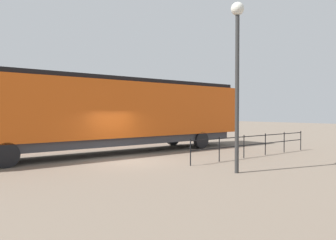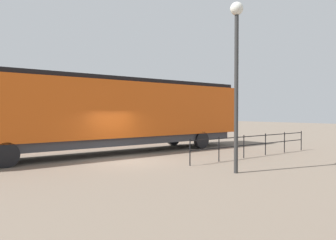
{
  "view_description": "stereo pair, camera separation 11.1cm",
  "coord_description": "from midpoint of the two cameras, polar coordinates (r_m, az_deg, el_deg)",
  "views": [
    {
      "loc": [
        13.53,
        -8.55,
        2.4
      ],
      "look_at": [
        -0.9,
        3.23,
        1.94
      ],
      "focal_mm": 35.05,
      "sensor_mm": 36.0,
      "label": 1
    },
    {
      "loc": [
        13.6,
        -8.46,
        2.4
      ],
      "look_at": [
        -0.9,
        3.23,
        1.94
      ],
      "focal_mm": 35.05,
      "sensor_mm": 36.0,
      "label": 2
    }
  ],
  "objects": [
    {
      "name": "ground_plane",
      "position": [
        16.19,
        -6.75,
        -7.13
      ],
      "size": [
        120.0,
        120.0,
        0.0
      ],
      "primitive_type": "plane",
      "color": "#756656"
    },
    {
      "name": "locomotive",
      "position": [
        19.39,
        -8.34,
        1.46
      ],
      "size": [
        3.19,
        18.38,
        4.33
      ],
      "color": "#D15114",
      "rests_on": "ground_plane"
    },
    {
      "name": "lamp_post",
      "position": [
        13.27,
        12.06,
        11.02
      ],
      "size": [
        0.51,
        0.51,
        6.66
      ],
      "color": "#2D2D2D",
      "rests_on": "ground_plane"
    },
    {
      "name": "platform_fence",
      "position": [
        18.23,
        15.07,
        -3.73
      ],
      "size": [
        0.05,
        9.54,
        1.21
      ],
      "color": "black",
      "rests_on": "ground_plane"
    }
  ]
}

